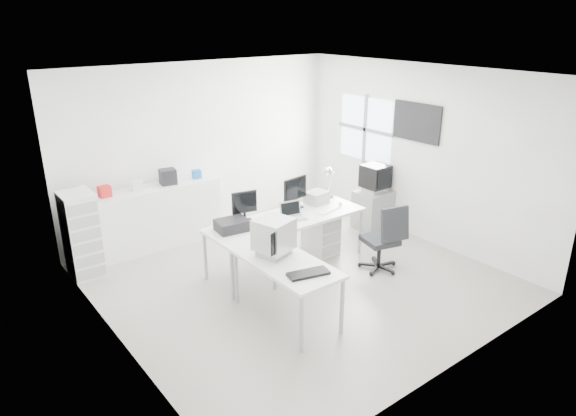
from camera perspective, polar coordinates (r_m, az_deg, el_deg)
floor at (r=7.27m, az=0.97°, el=-7.83°), size 5.00×5.00×0.01m
ceiling at (r=6.43m, az=1.13°, el=14.67°), size 5.00×5.00×0.01m
back_wall at (r=8.74m, az=-9.33°, el=6.68°), size 5.00×0.02×2.80m
left_wall at (r=5.60m, az=-19.36°, el=-2.26°), size 0.02×5.00×2.80m
right_wall at (r=8.45m, az=14.47°, el=5.82°), size 0.02×5.00×2.80m
window at (r=9.15m, az=8.59°, el=8.64°), size 0.02×1.20×1.10m
wall_picture at (r=8.38m, az=14.10°, el=9.25°), size 0.04×0.90×0.60m
main_desk at (r=7.47m, az=-0.14°, el=-3.80°), size 2.40×0.80×0.75m
side_desk at (r=6.24m, az=-0.16°, el=-9.10°), size 0.70×1.40×0.75m
drawer_pedestal at (r=7.95m, az=3.65°, el=-2.89°), size 0.40×0.50×0.60m
inkjet_printer at (r=6.93m, az=-6.23°, el=-1.90°), size 0.46×0.37×0.15m
lcd_monitor_small at (r=7.14m, az=-4.86°, el=0.15°), size 0.40×0.28×0.45m
lcd_monitor_large at (r=7.63m, az=0.80°, el=1.63°), size 0.46×0.24×0.46m
laptop at (r=7.25m, az=0.66°, el=-0.52°), size 0.36×0.37×0.21m
white_keyboard at (r=7.61m, az=4.44°, el=-0.29°), size 0.40×0.21×0.02m
white_mouse at (r=7.83m, az=5.83°, el=0.45°), size 0.06×0.06×0.06m
laser_printer at (r=7.90m, az=3.20°, el=1.19°), size 0.35×0.31×0.18m
desk_lamp at (r=8.14m, az=4.73°, el=2.72°), size 0.17×0.17×0.45m
crt_monitor at (r=6.15m, az=-1.59°, el=-3.35°), size 0.48×0.48×0.44m
black_keyboard at (r=5.77m, az=2.27°, el=-7.28°), size 0.50×0.30×0.03m
office_chair at (r=7.44m, az=10.20°, el=-3.20°), size 0.70×0.70×1.00m
tv_cabinet at (r=8.97m, az=9.46°, el=-0.13°), size 0.60×0.49×0.66m
crt_tv at (r=8.79m, az=9.66°, el=3.24°), size 0.50×0.48×0.45m
sideboard at (r=8.37m, az=-14.10°, el=-0.84°), size 1.96×0.49×0.98m
clutter_box_a at (r=7.93m, az=-19.71°, el=1.74°), size 0.17×0.16×0.16m
clutter_box_b at (r=8.08m, az=-16.38°, el=2.40°), size 0.18×0.16×0.14m
clutter_box_c at (r=8.25m, az=-13.20°, el=3.41°), size 0.27×0.25×0.24m
clutter_box_d at (r=8.47m, az=-10.12°, el=3.73°), size 0.16×0.14×0.14m
clutter_bottle at (r=7.88m, az=-21.88°, el=1.55°), size 0.07×0.07×0.22m
filing_cabinet at (r=7.69m, az=-21.95°, el=-2.74°), size 0.43×0.51×1.22m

